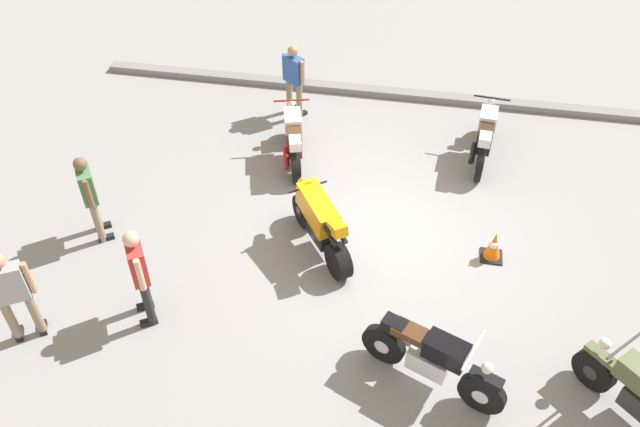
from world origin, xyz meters
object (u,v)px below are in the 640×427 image
at_px(motorcycle_black_cruiser, 432,358).
at_px(person_in_gray_shirt, 11,292).
at_px(motorcycle_silver_cruiser, 485,135).
at_px(motorcycle_orange_sportbike, 320,221).
at_px(person_in_red_shirt, 139,270).
at_px(traffic_cone, 494,246).
at_px(person_in_blue_shirt, 294,77).
at_px(person_in_green_shirt, 89,193).
at_px(motorcycle_cream_vintage, 294,139).

bearing_deg(motorcycle_black_cruiser, person_in_gray_shirt, -154.89).
relative_size(motorcycle_silver_cruiser, motorcycle_orange_sportbike, 1.24).
distance_m(person_in_red_shirt, traffic_cone, 5.60).
xyz_separation_m(motorcycle_silver_cruiser, person_in_gray_shirt, (-6.51, -5.70, 0.44)).
height_order(motorcycle_orange_sportbike, traffic_cone, motorcycle_orange_sportbike).
distance_m(motorcycle_black_cruiser, person_in_gray_shirt, 5.80).
distance_m(motorcycle_silver_cruiser, person_in_blue_shirt, 4.09).
height_order(motorcycle_black_cruiser, traffic_cone, motorcycle_black_cruiser).
xyz_separation_m(motorcycle_orange_sportbike, person_in_blue_shirt, (-1.30, 3.98, 0.31)).
relative_size(motorcycle_silver_cruiser, person_in_blue_shirt, 1.30).
relative_size(person_in_red_shirt, person_in_green_shirt, 1.04).
height_order(person_in_green_shirt, traffic_cone, person_in_green_shirt).
bearing_deg(motorcycle_black_cruiser, person_in_blue_shirt, 139.62).
distance_m(person_in_gray_shirt, person_in_red_shirt, 1.72).
height_order(motorcycle_orange_sportbike, person_in_green_shirt, person_in_green_shirt).
bearing_deg(person_in_red_shirt, person_in_blue_shirt, -130.39).
bearing_deg(motorcycle_silver_cruiser, traffic_cone, -171.18).
height_order(motorcycle_cream_vintage, person_in_red_shirt, person_in_red_shirt).
bearing_deg(motorcycle_black_cruiser, traffic_cone, 93.30).
relative_size(person_in_red_shirt, traffic_cone, 3.21).
height_order(person_in_gray_shirt, person_in_red_shirt, person_in_red_shirt).
height_order(motorcycle_silver_cruiser, person_in_gray_shirt, person_in_gray_shirt).
xyz_separation_m(motorcycle_silver_cruiser, motorcycle_cream_vintage, (-3.64, -0.76, -0.03)).
relative_size(person_in_gray_shirt, person_in_blue_shirt, 1.04).
relative_size(motorcycle_black_cruiser, motorcycle_cream_vintage, 1.03).
bearing_deg(motorcycle_black_cruiser, person_in_red_shirt, -163.26).
xyz_separation_m(person_in_blue_shirt, traffic_cone, (4.15, -3.68, -0.65)).
height_order(motorcycle_silver_cruiser, person_in_red_shirt, person_in_red_shirt).
relative_size(motorcycle_orange_sportbike, traffic_cone, 3.18).
bearing_deg(motorcycle_orange_sportbike, traffic_cone, -120.25).
distance_m(person_in_blue_shirt, traffic_cone, 5.58).
bearing_deg(person_in_green_shirt, person_in_blue_shirt, 27.07).
bearing_deg(motorcycle_cream_vintage, traffic_cone, -134.16).
bearing_deg(motorcycle_orange_sportbike, motorcycle_cream_vintage, -14.07).
bearing_deg(motorcycle_orange_sportbike, person_in_gray_shirt, 87.83).
xyz_separation_m(motorcycle_black_cruiser, traffic_cone, (0.90, 2.61, -0.26)).
xyz_separation_m(motorcycle_silver_cruiser, traffic_cone, (0.17, -2.81, -0.26)).
relative_size(motorcycle_orange_sportbike, person_in_red_shirt, 0.99).
bearing_deg(person_in_gray_shirt, person_in_green_shirt, -31.81).
distance_m(motorcycle_black_cruiser, traffic_cone, 2.77).
relative_size(motorcycle_silver_cruiser, traffic_cone, 3.95).
bearing_deg(person_in_blue_shirt, motorcycle_black_cruiser, -117.80).
distance_m(motorcycle_black_cruiser, person_in_blue_shirt, 7.09).
relative_size(motorcycle_black_cruiser, traffic_cone, 3.73).
bearing_deg(person_in_gray_shirt, motorcycle_orange_sportbike, -86.01).
height_order(person_in_gray_shirt, traffic_cone, person_in_gray_shirt).
height_order(person_in_gray_shirt, person_in_blue_shirt, person_in_gray_shirt).
bearing_deg(motorcycle_black_cruiser, motorcycle_silver_cruiser, 104.62).
xyz_separation_m(motorcycle_cream_vintage, person_in_gray_shirt, (-2.87, -4.95, 0.47)).
bearing_deg(person_in_red_shirt, person_in_gray_shirt, -7.44).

